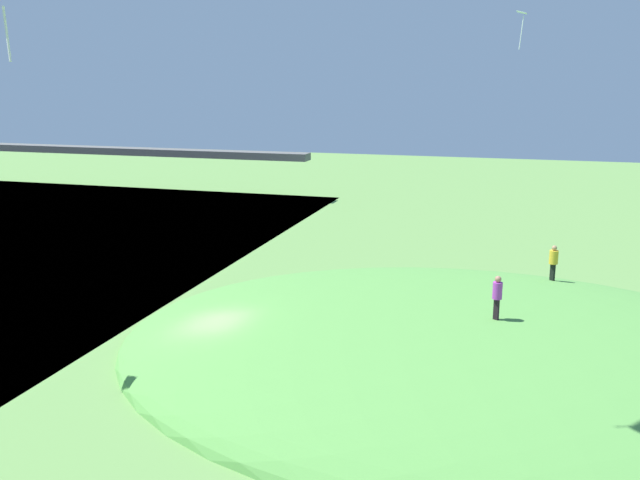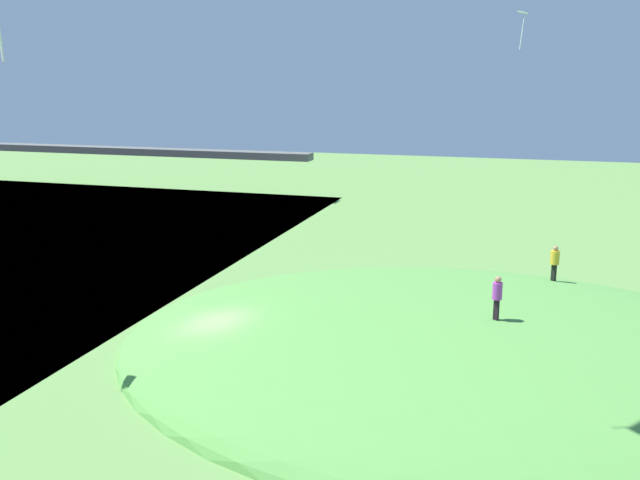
# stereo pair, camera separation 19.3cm
# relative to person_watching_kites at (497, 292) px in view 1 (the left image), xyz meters

# --- Properties ---
(ground_plane) EXTENTS (160.00, 160.00, 0.00)m
(ground_plane) POSITION_rel_person_watching_kites_xyz_m (-11.62, -1.97, -3.18)
(ground_plane) COLOR #5D8B44
(grass_hill) EXTENTS (30.64, 23.86, 4.07)m
(grass_hill) POSITION_rel_person_watching_kites_xyz_m (-1.01, 0.73, -3.18)
(grass_hill) COLOR #549342
(grass_hill) RESTS_ON ground_plane
(bridge_deck_far) EXTENTS (41.35, 1.80, 0.70)m
(bridge_deck_far) POSITION_rel_person_watching_kites_xyz_m (-39.68, 34.98, 1.06)
(bridge_deck_far) COLOR #565756
(person_watching_kites) EXTENTS (0.52, 0.52, 1.82)m
(person_watching_kites) POSITION_rel_person_watching_kites_xyz_m (0.00, 0.00, 0.00)
(person_watching_kites) COLOR black
(person_watching_kites) RESTS_ON grass_hill
(person_with_child) EXTENTS (0.62, 0.62, 1.82)m
(person_with_child) POSITION_rel_person_watching_kites_xyz_m (2.40, 8.39, -0.55)
(person_with_child) COLOR black
(person_with_child) RESTS_ON grass_hill
(kite_5) EXTENTS (0.44, 0.67, 1.57)m
(kite_5) POSITION_rel_person_watching_kites_xyz_m (0.19, 3.86, 10.81)
(kite_5) COLOR white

